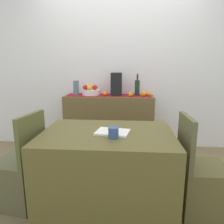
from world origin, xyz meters
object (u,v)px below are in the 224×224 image
at_px(coffee_maker, 116,84).
at_px(chair_by_corner, 201,185).
at_px(sideboard_console, 109,123).
at_px(open_book, 113,132).
at_px(fruit_bowl, 91,92).
at_px(dining_table, 108,171).
at_px(coffee_cup, 113,133).
at_px(wine_bottle, 137,88).
at_px(chair_near_window, 20,178).
at_px(ceramic_vase, 76,88).

bearing_deg(coffee_maker, chair_by_corner, -58.70).
xyz_separation_m(sideboard_console, open_book, (0.16, -1.41, 0.32)).
xyz_separation_m(fruit_bowl, dining_table, (0.38, -1.38, -0.54)).
bearing_deg(open_book, coffee_maker, 102.26).
bearing_deg(coffee_cup, fruit_bowl, 106.23).
relative_size(sideboard_console, wine_bottle, 4.16).
bearing_deg(coffee_maker, coffee_cup, -87.68).
bearing_deg(sideboard_console, dining_table, -85.49).
bearing_deg(wine_bottle, sideboard_console, -180.00).
height_order(coffee_maker, dining_table, coffee_maker).
relative_size(chair_near_window, chair_by_corner, 1.00).
relative_size(sideboard_console, chair_by_corner, 1.47).
distance_m(dining_table, open_book, 0.38).
relative_size(fruit_bowl, dining_table, 0.23).
height_order(sideboard_console, chair_by_corner, chair_by_corner).
distance_m(sideboard_console, open_book, 1.45).
relative_size(wine_bottle, coffee_maker, 0.94).
bearing_deg(open_book, coffee_cup, -72.19).
bearing_deg(chair_by_corner, coffee_cup, -169.73).
height_order(sideboard_console, dining_table, sideboard_console).
relative_size(sideboard_console, open_book, 4.72).
bearing_deg(ceramic_vase, coffee_cup, -66.27).
bearing_deg(chair_near_window, chair_by_corner, 0.07).
height_order(dining_table, chair_near_window, chair_near_window).
relative_size(coffee_maker, open_book, 1.20).
height_order(sideboard_console, chair_near_window, chair_near_window).
height_order(ceramic_vase, coffee_cup, ceramic_vase).
distance_m(fruit_bowl, ceramic_vase, 0.24).
bearing_deg(chair_near_window, dining_table, 0.17).
xyz_separation_m(open_book, chair_by_corner, (0.80, 0.02, -0.48)).
bearing_deg(chair_by_corner, chair_near_window, -179.93).
xyz_separation_m(ceramic_vase, open_book, (0.65, -1.41, -0.23)).
bearing_deg(open_book, sideboard_console, 106.71).
relative_size(coffee_maker, chair_by_corner, 0.37).
relative_size(wine_bottle, chair_near_window, 0.35).
bearing_deg(coffee_cup, chair_near_window, 171.27).
xyz_separation_m(fruit_bowl, ceramic_vase, (-0.23, 0.00, 0.06)).
height_order(fruit_bowl, chair_near_window, fruit_bowl).
distance_m(sideboard_console, ceramic_vase, 0.74).
xyz_separation_m(coffee_maker, dining_table, (-0.00, -1.38, -0.66)).
distance_m(fruit_bowl, wine_bottle, 0.69).
relative_size(dining_table, open_book, 4.13).
relative_size(sideboard_console, dining_table, 1.14).
relative_size(sideboard_console, chair_near_window, 1.47).
bearing_deg(sideboard_console, chair_near_window, -117.87).
xyz_separation_m(ceramic_vase, coffee_cup, (0.67, -1.53, -0.19)).
bearing_deg(coffee_maker, fruit_bowl, 180.00).
bearing_deg(fruit_bowl, chair_by_corner, -48.52).
distance_m(fruit_bowl, dining_table, 1.53).
relative_size(coffee_cup, chair_by_corner, 0.10).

